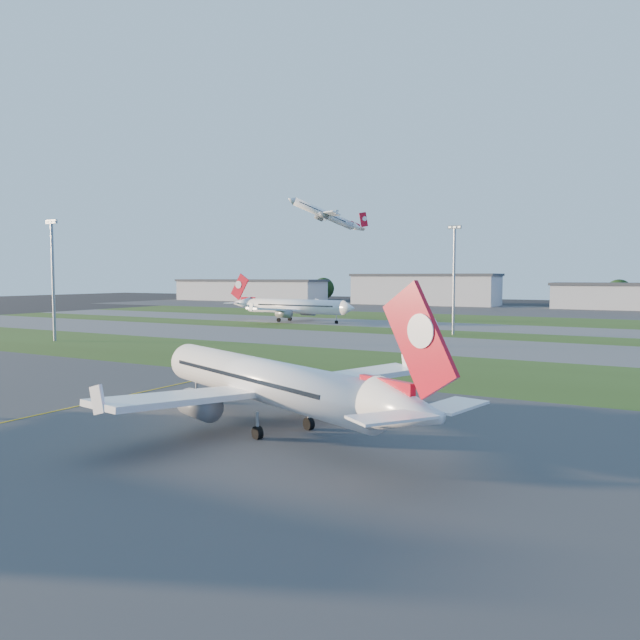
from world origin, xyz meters
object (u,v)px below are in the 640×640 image
Objects in this scene: airliner_taxiing at (294,307)px; light_mast_west at (53,272)px; airliner_parked at (264,382)px; light_mast_centre at (454,272)px.

light_mast_west is (-14.71, -73.52, 10.18)m from airliner_taxiing.
light_mast_centre reaches higher than airliner_parked.
airliner_taxiing is 1.64× the size of light_mast_west.
light_mast_west is 89.64m from light_mast_centre.
airliner_taxiing is at bearing 144.08° from airliner_parked.
light_mast_west is at bearing 81.53° from airliner_taxiing.
airliner_taxiing is 58.89m from light_mast_centre.
light_mast_west and light_mast_centre have the same top height.
light_mast_centre is (-12.45, 97.35, 10.57)m from airliner_parked.
light_mast_centre reaches higher than airliner_taxiing.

